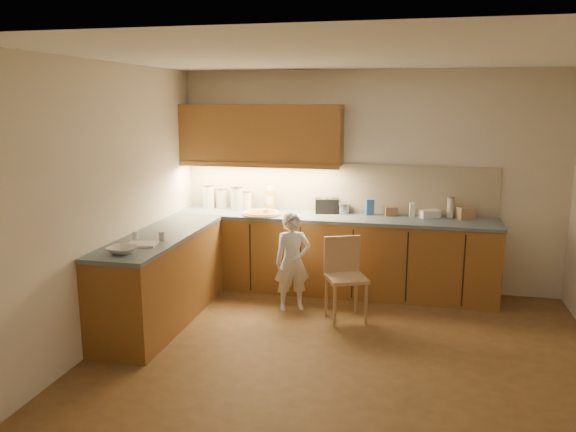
# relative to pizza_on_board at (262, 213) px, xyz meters

# --- Properties ---
(room) EXTENTS (4.54, 4.50, 2.62)m
(room) POSITION_rel_pizza_on_board_xyz_m (1.20, -1.58, 0.74)
(room) COLOR brown
(room) RESTS_ON ground
(l_counter) EXTENTS (3.77, 2.62, 0.92)m
(l_counter) POSITION_rel_pizza_on_board_xyz_m (0.28, -0.33, -0.48)
(l_counter) COLOR brown
(l_counter) RESTS_ON ground
(backsplash) EXTENTS (3.75, 0.02, 0.58)m
(backsplash) POSITION_rel_pizza_on_board_xyz_m (0.83, 0.41, 0.27)
(backsplash) COLOR #B7AB8E
(backsplash) RESTS_ON l_counter
(upper_cabinets) EXTENTS (1.95, 0.36, 0.73)m
(upper_cabinets) POSITION_rel_pizza_on_board_xyz_m (-0.07, 0.25, 0.91)
(upper_cabinets) COLOR brown
(upper_cabinets) RESTS_ON ground
(pizza_on_board) EXTENTS (0.46, 0.46, 0.19)m
(pizza_on_board) POSITION_rel_pizza_on_board_xyz_m (0.00, 0.00, 0.00)
(pizza_on_board) COLOR #A88154
(pizza_on_board) RESTS_ON l_counter
(child) EXTENTS (0.46, 0.39, 1.07)m
(child) POSITION_rel_pizza_on_board_xyz_m (0.49, -0.56, -0.40)
(child) COLOR silver
(child) RESTS_ON ground
(wooden_chair) EXTENTS (0.51, 0.51, 0.86)m
(wooden_chair) POSITION_rel_pizza_on_board_xyz_m (1.07, -0.68, -0.44)
(wooden_chair) COLOR tan
(wooden_chair) RESTS_ON ground
(mixing_bowl) EXTENTS (0.27, 0.27, 0.06)m
(mixing_bowl) POSITION_rel_pizza_on_board_xyz_m (-0.75, -1.92, 0.01)
(mixing_bowl) COLOR silver
(mixing_bowl) RESTS_ON l_counter
(canister_a) EXTENTS (0.15, 0.15, 0.30)m
(canister_a) POSITION_rel_pizza_on_board_xyz_m (-0.77, 0.27, 0.13)
(canister_a) COLOR white
(canister_a) RESTS_ON l_counter
(canister_b) EXTENTS (0.15, 0.15, 0.26)m
(canister_b) POSITION_rel_pizza_on_board_xyz_m (-0.61, 0.32, 0.11)
(canister_b) COLOR silver
(canister_b) RESTS_ON l_counter
(canister_c) EXTENTS (0.16, 0.16, 0.30)m
(canister_c) POSITION_rel_pizza_on_board_xyz_m (-0.38, 0.25, 0.13)
(canister_c) COLOR beige
(canister_c) RESTS_ON l_counter
(canister_d) EXTENTS (0.14, 0.14, 0.23)m
(canister_d) POSITION_rel_pizza_on_board_xyz_m (-0.29, 0.31, 0.10)
(canister_d) COLOR white
(canister_d) RESTS_ON l_counter
(oil_jug) EXTENTS (0.11, 0.09, 0.30)m
(oil_jug) POSITION_rel_pizza_on_board_xyz_m (0.03, 0.31, 0.12)
(oil_jug) COLOR gold
(oil_jug) RESTS_ON l_counter
(toaster) EXTENTS (0.30, 0.21, 0.18)m
(toaster) POSITION_rel_pizza_on_board_xyz_m (0.73, 0.28, 0.07)
(toaster) COLOR black
(toaster) RESTS_ON l_counter
(steel_pot) EXTENTS (0.16, 0.16, 0.13)m
(steel_pot) POSITION_rel_pizza_on_board_xyz_m (0.92, 0.30, 0.04)
(steel_pot) COLOR #ADADB2
(steel_pot) RESTS_ON l_counter
(blue_box) EXTENTS (0.11, 0.09, 0.19)m
(blue_box) POSITION_rel_pizza_on_board_xyz_m (1.24, 0.29, 0.07)
(blue_box) COLOR #375EA6
(blue_box) RESTS_ON l_counter
(card_box_a) EXTENTS (0.17, 0.14, 0.10)m
(card_box_a) POSITION_rel_pizza_on_board_xyz_m (1.49, 0.30, 0.03)
(card_box_a) COLOR #A27857
(card_box_a) RESTS_ON l_counter
(white_bottle) EXTENTS (0.06, 0.06, 0.16)m
(white_bottle) POSITION_rel_pizza_on_board_xyz_m (1.73, 0.29, 0.06)
(white_bottle) COLOR white
(white_bottle) RESTS_ON l_counter
(flat_pack) EXTENTS (0.26, 0.23, 0.09)m
(flat_pack) POSITION_rel_pizza_on_board_xyz_m (1.93, 0.30, 0.02)
(flat_pack) COLOR white
(flat_pack) RESTS_ON l_counter
(tall_jar) EXTENTS (0.08, 0.08, 0.24)m
(tall_jar) POSITION_rel_pizza_on_board_xyz_m (2.16, 0.32, 0.10)
(tall_jar) COLOR silver
(tall_jar) RESTS_ON l_counter
(card_box_b) EXTENTS (0.21, 0.19, 0.14)m
(card_box_b) POSITION_rel_pizza_on_board_xyz_m (2.33, 0.29, 0.05)
(card_box_b) COLOR tan
(card_box_b) RESTS_ON l_counter
(dough_cloth) EXTENTS (0.30, 0.25, 0.02)m
(dough_cloth) POSITION_rel_pizza_on_board_xyz_m (-0.71, -1.61, -0.01)
(dough_cloth) COLOR silver
(dough_cloth) RESTS_ON l_counter
(spice_jar_a) EXTENTS (0.06, 0.06, 0.08)m
(spice_jar_a) POSITION_rel_pizza_on_board_xyz_m (-0.88, -1.42, 0.02)
(spice_jar_a) COLOR white
(spice_jar_a) RESTS_ON l_counter
(spice_jar_b) EXTENTS (0.06, 0.06, 0.08)m
(spice_jar_b) POSITION_rel_pizza_on_board_xyz_m (-0.62, -1.40, 0.02)
(spice_jar_b) COLOR silver
(spice_jar_b) RESTS_ON l_counter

